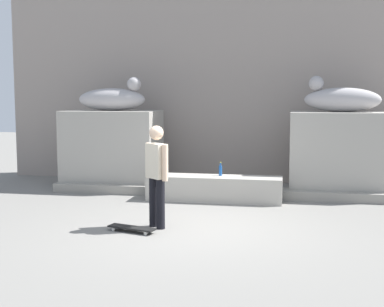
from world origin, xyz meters
name	(u,v)px	position (x,y,z in m)	size (l,w,h in m)	color
ground_plane	(194,228)	(0.00, 0.00, 0.00)	(40.00, 40.00, 0.00)	slate
facade_wall	(231,46)	(0.00, 5.01, 3.38)	(11.50, 0.60, 6.76)	gray
pedestal_left	(112,149)	(-2.59, 3.43, 0.90)	(2.16, 1.33, 1.80)	#A39E93
pedestal_right	(340,154)	(2.59, 3.43, 0.90)	(2.16, 1.33, 1.80)	#A39E93
statue_reclining_left	(113,98)	(-2.55, 3.43, 2.08)	(1.61, 0.59, 0.78)	#ACA7A7
statue_reclining_right	(340,99)	(2.55, 3.44, 2.08)	(1.65, 0.74, 0.78)	#ACA7A7
ledge_block	(214,188)	(0.00, 2.27, 0.25)	(2.75, 0.62, 0.51)	#A39E93
skater	(157,172)	(-0.60, -0.09, 0.92)	(0.43, 0.38, 1.67)	black
skateboard	(132,228)	(-0.92, -0.44, 0.06)	(0.82, 0.41, 0.08)	black
bottle_blue	(220,170)	(0.12, 2.35, 0.62)	(0.07, 0.07, 0.28)	#194C99
bottle_red	(165,171)	(-0.98, 2.07, 0.62)	(0.08, 0.08, 0.26)	red
stair_step	(217,192)	(0.00, 2.75, 0.10)	(7.33, 0.50, 0.20)	gray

